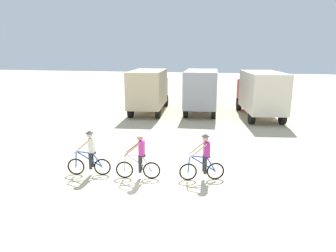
{
  "coord_description": "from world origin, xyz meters",
  "views": [
    {
      "loc": [
        2.92,
        -10.22,
        4.79
      ],
      "look_at": [
        -0.08,
        4.44,
        1.1
      ],
      "focal_mm": 32.59,
      "sensor_mm": 36.0,
      "label": 1
    }
  ],
  "objects_px": {
    "box_truck_grey_hauler": "(201,89)",
    "box_truck_cream_rv": "(260,92)",
    "cyclist_near_camera": "(204,159)",
    "cyclist_orange_shirt": "(90,155)",
    "box_truck_tan_camper": "(149,89)",
    "cyclist_cowboy_hat": "(139,158)"
  },
  "relations": [
    {
      "from": "cyclist_orange_shirt",
      "to": "cyclist_cowboy_hat",
      "type": "bearing_deg",
      "value": 1.57
    },
    {
      "from": "box_truck_grey_hauler",
      "to": "box_truck_tan_camper",
      "type": "bearing_deg",
      "value": -168.46
    },
    {
      "from": "box_truck_tan_camper",
      "to": "box_truck_grey_hauler",
      "type": "height_order",
      "value": "same"
    },
    {
      "from": "box_truck_cream_rv",
      "to": "box_truck_grey_hauler",
      "type": "bearing_deg",
      "value": 166.58
    },
    {
      "from": "box_truck_grey_hauler",
      "to": "cyclist_orange_shirt",
      "type": "bearing_deg",
      "value": -102.33
    },
    {
      "from": "box_truck_cream_rv",
      "to": "cyclist_cowboy_hat",
      "type": "relative_size",
      "value": 3.86
    },
    {
      "from": "box_truck_tan_camper",
      "to": "box_truck_cream_rv",
      "type": "relative_size",
      "value": 0.99
    },
    {
      "from": "box_truck_tan_camper",
      "to": "cyclist_cowboy_hat",
      "type": "relative_size",
      "value": 3.81
    },
    {
      "from": "cyclist_cowboy_hat",
      "to": "box_truck_tan_camper",
      "type": "bearing_deg",
      "value": 103.3
    },
    {
      "from": "box_truck_grey_hauler",
      "to": "cyclist_near_camera",
      "type": "height_order",
      "value": "box_truck_grey_hauler"
    },
    {
      "from": "box_truck_grey_hauler",
      "to": "cyclist_orange_shirt",
      "type": "distance_m",
      "value": 14.12
    },
    {
      "from": "cyclist_orange_shirt",
      "to": "cyclist_near_camera",
      "type": "distance_m",
      "value": 4.43
    },
    {
      "from": "box_truck_cream_rv",
      "to": "cyclist_cowboy_hat",
      "type": "distance_m",
      "value": 13.81
    },
    {
      "from": "box_truck_grey_hauler",
      "to": "box_truck_cream_rv",
      "type": "height_order",
      "value": "same"
    },
    {
      "from": "box_truck_grey_hauler",
      "to": "cyclist_cowboy_hat",
      "type": "distance_m",
      "value": 13.78
    },
    {
      "from": "cyclist_orange_shirt",
      "to": "cyclist_near_camera",
      "type": "xyz_separation_m",
      "value": [
        4.41,
        0.42,
        0.0
      ]
    },
    {
      "from": "cyclist_orange_shirt",
      "to": "cyclist_near_camera",
      "type": "bearing_deg",
      "value": 5.38
    },
    {
      "from": "box_truck_cream_rv",
      "to": "cyclist_orange_shirt",
      "type": "xyz_separation_m",
      "value": [
        -7.43,
        -12.7,
        -1.03
      ]
    },
    {
      "from": "box_truck_cream_rv",
      "to": "cyclist_cowboy_hat",
      "type": "bearing_deg",
      "value": -113.25
    },
    {
      "from": "cyclist_cowboy_hat",
      "to": "cyclist_near_camera",
      "type": "xyz_separation_m",
      "value": [
        2.42,
        0.36,
        0.0
      ]
    },
    {
      "from": "cyclist_near_camera",
      "to": "box_truck_tan_camper",
      "type": "bearing_deg",
      "value": 113.57
    },
    {
      "from": "box_truck_grey_hauler",
      "to": "cyclist_cowboy_hat",
      "type": "height_order",
      "value": "box_truck_grey_hauler"
    }
  ]
}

